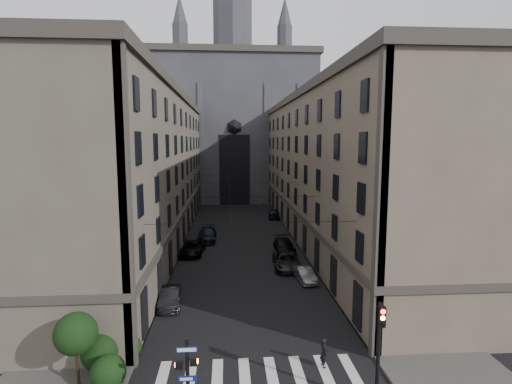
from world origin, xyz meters
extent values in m
cube|color=#383533|center=(-10.50, 36.00, 0.07)|extent=(7.00, 80.00, 0.15)
cube|color=#383533|center=(10.50, 36.00, 0.07)|extent=(7.00, 80.00, 0.15)
cube|color=beige|center=(0.00, 5.00, 0.01)|extent=(11.00, 3.20, 0.01)
cube|color=#4F493D|center=(-13.50, 36.00, 9.00)|extent=(13.00, 60.00, 18.00)
cube|color=#38332D|center=(-13.50, 36.00, 18.40)|extent=(13.60, 60.60, 0.90)
cube|color=#38332D|center=(-13.50, 36.00, 4.20)|extent=(13.40, 60.30, 0.50)
cube|color=brown|center=(13.50, 36.00, 9.00)|extent=(13.00, 60.00, 18.00)
cube|color=#38332D|center=(13.50, 36.00, 18.40)|extent=(13.60, 60.60, 0.90)
cube|color=#38332D|center=(13.50, 36.00, 4.20)|extent=(13.40, 60.30, 0.50)
cube|color=#2D2D33|center=(0.00, 75.00, 15.00)|extent=(34.00, 22.00, 30.00)
cube|color=#38332D|center=(0.00, 75.00, 30.50)|extent=(35.00, 23.00, 1.20)
cylinder|color=#2D2D33|center=(0.00, 75.00, 37.00)|extent=(8.40, 8.40, 14.00)
cone|color=#2D2D33|center=(-11.00, 72.00, 36.50)|extent=(3.20, 3.20, 13.00)
cone|color=#2D2D33|center=(11.00, 72.00, 36.50)|extent=(3.20, 3.20, 13.00)
cube|color=black|center=(0.00, 63.95, 7.00)|extent=(6.00, 0.30, 14.00)
cylinder|color=black|center=(-3.50, 1.50, 2.00)|extent=(0.18, 0.18, 4.00)
cube|color=orange|center=(-3.22, 1.50, 2.90)|extent=(0.34, 0.24, 0.38)
cube|color=#FF0C07|center=(-3.88, 1.60, 2.70)|extent=(0.34, 0.24, 0.38)
cube|color=navy|center=(-3.50, 1.37, 3.55)|extent=(0.95, 0.05, 0.24)
cube|color=navy|center=(-3.50, 1.37, 2.15)|extent=(0.85, 0.05, 0.27)
cylinder|color=black|center=(5.60, 2.00, 2.60)|extent=(0.20, 0.20, 5.20)
cube|color=black|center=(5.60, 1.78, 4.60)|extent=(0.34, 0.30, 1.00)
cylinder|color=#FF0C07|center=(5.60, 1.62, 4.92)|extent=(0.22, 0.05, 0.22)
cylinder|color=orange|center=(5.60, 1.62, 4.60)|extent=(0.22, 0.05, 0.22)
cylinder|color=black|center=(5.60, 1.62, 4.28)|extent=(0.22, 0.05, 0.22)
sphere|color=black|center=(-7.80, 4.00, 1.05)|extent=(1.80, 1.80, 1.80)
sphere|color=black|center=(-8.80, 5.80, 1.15)|extent=(2.00, 2.00, 2.00)
sphere|color=black|center=(-7.40, 6.80, 0.85)|extent=(1.40, 1.40, 1.40)
cylinder|color=black|center=(-9.50, 4.50, 1.35)|extent=(0.16, 0.16, 2.40)
sphere|color=black|center=(-9.50, 4.50, 2.95)|extent=(2.20, 2.20, 2.20)
cylinder|color=black|center=(0.00, 10.00, 7.50)|extent=(14.00, 0.03, 0.03)
cylinder|color=black|center=(0.00, 22.00, 7.50)|extent=(14.00, 0.03, 0.03)
cylinder|color=black|center=(0.00, 35.00, 7.50)|extent=(14.00, 0.03, 0.03)
cylinder|color=black|center=(0.00, 48.00, 7.50)|extent=(14.00, 0.03, 0.03)
cylinder|color=black|center=(0.00, 60.00, 7.50)|extent=(14.00, 0.03, 0.03)
cylinder|color=black|center=(-1.30, 36.00, 7.10)|extent=(0.03, 60.00, 0.03)
cylinder|color=black|center=(1.30, 36.00, 7.10)|extent=(0.03, 60.00, 0.03)
imported|color=slate|center=(-6.11, 14.43, 0.66)|extent=(1.90, 3.99, 1.32)
imported|color=black|center=(-6.17, 14.66, 0.70)|extent=(1.68, 4.32, 1.40)
imported|color=black|center=(-5.60, 28.85, 0.75)|extent=(2.92, 5.57, 1.49)
imported|color=black|center=(-4.20, 34.92, 0.83)|extent=(2.38, 5.72, 1.65)
imported|color=slate|center=(5.44, 19.32, 0.64)|extent=(1.74, 4.00, 1.28)
imported|color=black|center=(4.34, 23.16, 0.77)|extent=(2.83, 5.68, 1.54)
imported|color=black|center=(5.00, 29.21, 0.75)|extent=(2.23, 5.19, 1.49)
imported|color=black|center=(6.20, 49.23, 0.75)|extent=(2.30, 4.61, 1.51)
imported|color=black|center=(3.79, 5.37, 0.86)|extent=(0.52, 0.69, 1.72)
camera|label=1|loc=(-1.65, -15.64, 12.86)|focal=28.00mm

